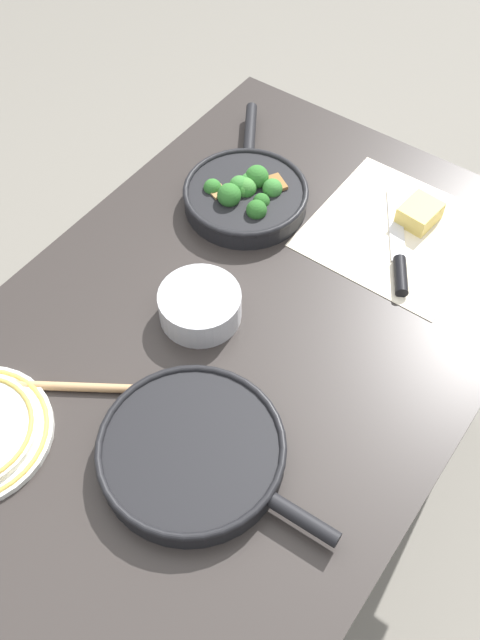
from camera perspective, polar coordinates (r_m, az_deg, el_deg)
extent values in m
plane|color=slate|center=(1.91, 0.00, -13.80)|extent=(14.00, 14.00, 0.00)
cube|color=#2D2826|center=(1.27, 0.00, -0.94)|extent=(1.23, 0.83, 0.03)
cylinder|color=#BCBCC1|center=(1.98, 1.07, 8.24)|extent=(0.05, 0.05, 0.71)
cylinder|color=black|center=(1.44, 0.46, 9.72)|extent=(0.25, 0.25, 0.04)
torus|color=black|center=(1.43, 0.46, 10.31)|extent=(0.25, 0.25, 0.01)
cylinder|color=black|center=(1.59, 0.82, 14.97)|extent=(0.15, 0.11, 0.02)
cylinder|color=#357027|center=(1.44, 0.37, 9.70)|extent=(0.01, 0.01, 0.02)
sphere|color=#428438|center=(1.43, 0.37, 10.38)|extent=(0.04, 0.04, 0.04)
cylinder|color=#205218|center=(1.40, 1.31, 8.05)|extent=(0.01, 0.01, 0.02)
sphere|color=#286023|center=(1.38, 1.33, 8.78)|extent=(0.04, 0.04, 0.04)
cylinder|color=#2C6823|center=(1.45, -0.04, 9.92)|extent=(0.01, 0.01, 0.02)
sphere|color=#387A33|center=(1.43, -0.04, 10.67)|extent=(0.04, 0.04, 0.04)
cylinder|color=#245B1C|center=(1.45, -2.19, 9.88)|extent=(0.01, 0.01, 0.02)
sphere|color=#2D6B28|center=(1.44, -2.21, 10.53)|extent=(0.04, 0.04, 0.04)
cylinder|color=#205218|center=(1.42, 1.70, 8.84)|extent=(0.01, 0.01, 0.02)
sphere|color=#286023|center=(1.41, 1.72, 9.45)|extent=(0.03, 0.03, 0.03)
cylinder|color=#357027|center=(1.45, 0.53, 9.81)|extent=(0.01, 0.01, 0.02)
sphere|color=#428438|center=(1.43, 0.54, 10.54)|extent=(0.04, 0.04, 0.04)
cylinder|color=#2C6823|center=(1.45, 2.57, 9.73)|extent=(0.01, 0.01, 0.02)
sphere|color=#387A33|center=(1.43, 2.61, 10.46)|extent=(0.04, 0.04, 0.04)
cylinder|color=#245B1C|center=(1.45, -0.73, 9.83)|extent=(0.01, 0.01, 0.02)
sphere|color=#2D6B28|center=(1.44, -0.74, 10.35)|extent=(0.03, 0.03, 0.03)
cylinder|color=#245B1C|center=(1.44, 0.49, 9.68)|extent=(0.01, 0.01, 0.02)
sphere|color=#2D6B28|center=(1.43, 0.50, 10.36)|extent=(0.04, 0.04, 0.04)
cylinder|color=#2C6823|center=(1.46, 0.76, 10.31)|extent=(0.01, 0.01, 0.02)
sphere|color=#387A33|center=(1.44, 0.78, 11.00)|extent=(0.04, 0.04, 0.04)
cylinder|color=#245B1C|center=(1.42, -0.86, 9.09)|extent=(0.02, 0.02, 0.03)
sphere|color=#2D6B28|center=(1.40, -0.88, 9.95)|extent=(0.05, 0.05, 0.05)
cylinder|color=#245B1C|center=(1.46, 1.34, 10.52)|extent=(0.02, 0.02, 0.03)
sphere|color=#2D6B28|center=(1.44, 1.36, 11.38)|extent=(0.05, 0.05, 0.05)
cube|color=#AD7F4C|center=(1.46, 1.91, 10.42)|extent=(0.03, 0.04, 0.03)
cube|color=#AD7F4C|center=(1.44, -1.86, 9.91)|extent=(0.04, 0.05, 0.03)
cube|color=olive|center=(1.45, 2.83, 10.43)|extent=(0.05, 0.06, 0.04)
cylinder|color=black|center=(1.11, -3.89, -10.49)|extent=(0.29, 0.29, 0.04)
torus|color=black|center=(1.10, -3.95, -10.04)|extent=(0.29, 0.29, 0.01)
cylinder|color=black|center=(1.06, 5.17, -15.63)|extent=(0.03, 0.11, 0.02)
cylinder|color=#DBC156|center=(1.11, -3.89, -10.50)|extent=(0.24, 0.24, 0.02)
cylinder|color=tan|center=(1.21, -12.50, -5.27)|extent=(0.19, 0.27, 0.02)
ellipsoid|color=tan|center=(1.18, -3.94, -5.66)|extent=(0.07, 0.08, 0.02)
cube|color=beige|center=(1.44, 12.41, 6.88)|extent=(0.32, 0.32, 0.00)
cube|color=silver|center=(1.45, 12.37, 7.43)|extent=(0.18, 0.12, 0.01)
cylinder|color=black|center=(1.35, 12.73, 3.48)|extent=(0.09, 0.06, 0.02)
cube|color=#E0C15B|center=(1.46, 14.17, 8.26)|extent=(0.08, 0.07, 0.04)
cylinder|color=#B7B7BC|center=(1.25, -3.22, 1.16)|extent=(0.15, 0.15, 0.06)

